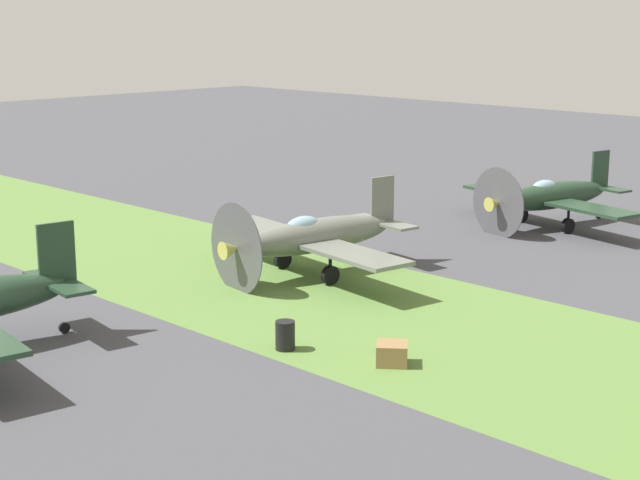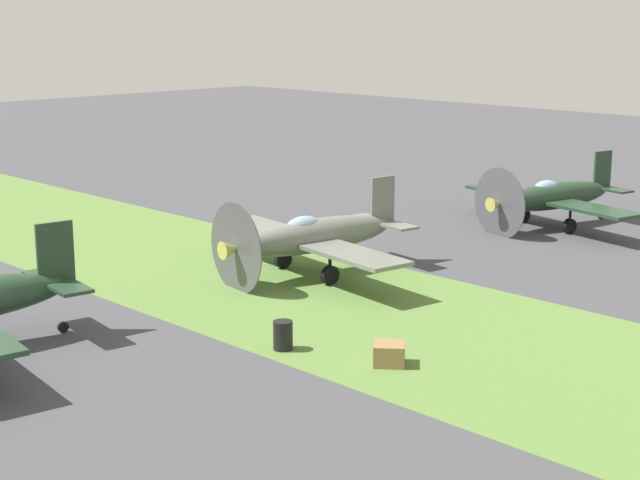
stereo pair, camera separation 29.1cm
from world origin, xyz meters
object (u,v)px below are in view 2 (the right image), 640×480
at_px(supply_crate, 389,354).
at_px(airplane_trail, 553,196).
at_px(fuel_drum, 283,335).
at_px(airplane_wingman, 313,236).
at_px(runway_marker_cone, 50,269).

bearing_deg(supply_crate, airplane_trail, -69.91).
bearing_deg(airplane_trail, fuel_drum, 112.50).
height_order(airplane_wingman, runway_marker_cone, airplane_wingman).
bearing_deg(supply_crate, fuel_drum, 22.53).
distance_m(airplane_trail, fuel_drum, 21.57).
relative_size(supply_crate, runway_marker_cone, 2.05).
bearing_deg(runway_marker_cone, airplane_trail, -112.26).
distance_m(airplane_wingman, runway_marker_cone, 10.38).
height_order(airplane_wingman, supply_crate, airplane_wingman).
height_order(airplane_trail, supply_crate, airplane_trail).
relative_size(fuel_drum, supply_crate, 1.00).
xyz_separation_m(airplane_wingman, runway_marker_cone, (7.24, 7.31, -1.33)).
relative_size(airplane_wingman, runway_marker_cone, 23.78).
relative_size(airplane_trail, fuel_drum, 11.19).
distance_m(airplane_trail, supply_crate, 21.16).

